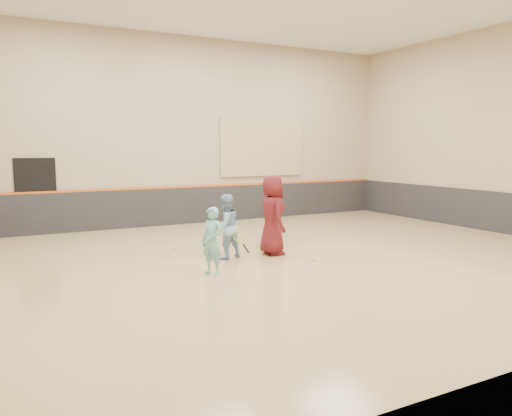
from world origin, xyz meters
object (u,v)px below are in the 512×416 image
young_man (272,215)px  spare_racket (258,246)px  instructor (226,227)px  girl (212,241)px

young_man → spare_racket: 1.26m
instructor → young_man: (1.15, -0.10, 0.20)m
spare_racket → instructor: bearing=-148.2°
girl → instructor: size_ratio=0.92×
instructor → young_man: young_man is taller
instructor → young_man: bearing=163.5°
instructor → spare_racket: bearing=-159.7°
girl → instructor: instructor is taller
spare_racket → girl: bearing=-136.7°
girl → instructor: bearing=119.4°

